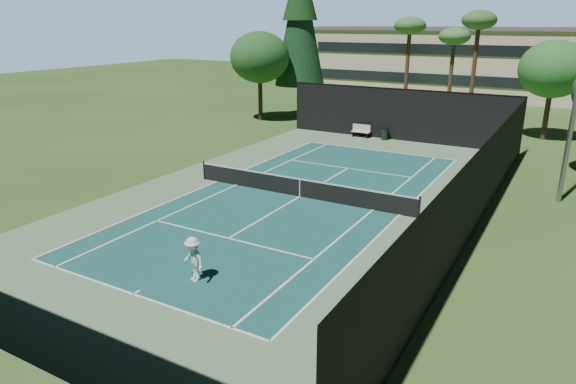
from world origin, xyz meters
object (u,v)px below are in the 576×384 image
tennis_net (300,187)px  player (193,259)px  tennis_ball_b (287,171)px  tennis_ball_c (370,182)px  tennis_ball_d (237,164)px  park_bench (361,130)px  trash_bin (385,134)px  tennis_ball_a (13,261)px

tennis_net → player: size_ratio=7.71×
player → tennis_ball_b: 14.50m
tennis_ball_c → tennis_ball_d: 9.01m
player → park_bench: 25.92m
tennis_net → park_bench: (-2.84, 15.56, -0.01)m
player → tennis_ball_b: bearing=125.3°
player → trash_bin: size_ratio=1.77×
park_bench → trash_bin: bearing=-0.3°
player → tennis_ball_a: (-7.09, -2.35, -0.80)m
tennis_net → tennis_ball_b: tennis_net is taller
tennis_net → tennis_ball_d: bearing=150.8°
tennis_ball_b → player: bearing=-73.3°
tennis_ball_d → tennis_ball_b: bearing=1.6°
tennis_net → tennis_ball_b: (-3.00, 3.82, -0.53)m
tennis_ball_b → tennis_ball_c: size_ratio=0.77×
tennis_net → tennis_ball_b: size_ratio=221.83×
player → tennis_ball_b: size_ratio=28.77×
tennis_net → tennis_ball_a: (-5.94, -12.39, -0.53)m
player → trash_bin: player is taller
tennis_ball_b → tennis_ball_a: bearing=-100.3°
tennis_ball_c → tennis_ball_d: (-9.00, -0.45, -0.01)m
tennis_ball_b → tennis_ball_d: size_ratio=0.93×
player → tennis_ball_a: player is taller
player → tennis_ball_c: (1.18, 14.21, -0.80)m
tennis_net → tennis_ball_c: size_ratio=171.80×
tennis_ball_a → tennis_ball_d: bearing=92.6°
park_bench → tennis_ball_d: bearing=-107.9°
tennis_ball_a → tennis_ball_c: 18.51m
tennis_net → park_bench: size_ratio=8.60×
tennis_ball_b → tennis_ball_d: tennis_ball_d is taller
player → tennis_ball_c: player is taller
tennis_net → tennis_ball_a: bearing=-115.6°
park_bench → trash_bin: (2.02, -0.01, -0.07)m
trash_bin → tennis_ball_d: bearing=-116.3°
tennis_ball_c → trash_bin: size_ratio=0.08×
tennis_net → park_bench: tennis_net is taller
tennis_ball_a → tennis_ball_b: 16.48m
tennis_net → tennis_ball_d: size_ratio=207.38×
tennis_net → tennis_ball_d: tennis_net is taller
tennis_net → trash_bin: (-0.83, 15.55, -0.08)m
park_bench → tennis_ball_a: bearing=-96.3°
tennis_ball_d → trash_bin: (5.84, 11.83, 0.45)m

